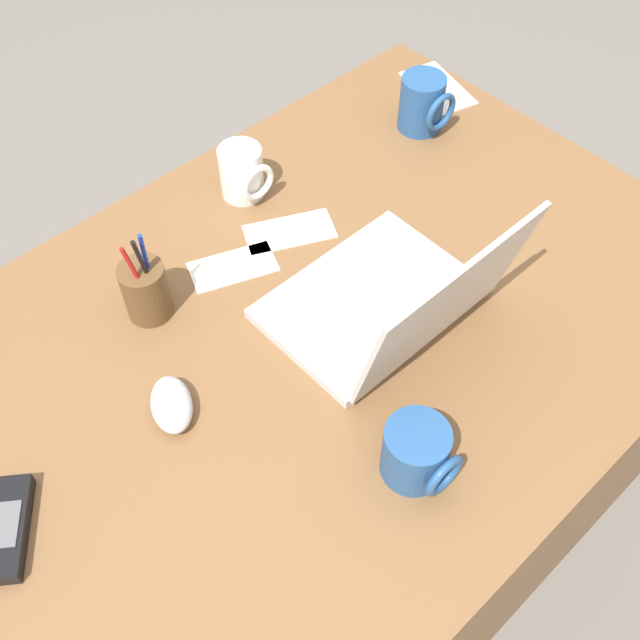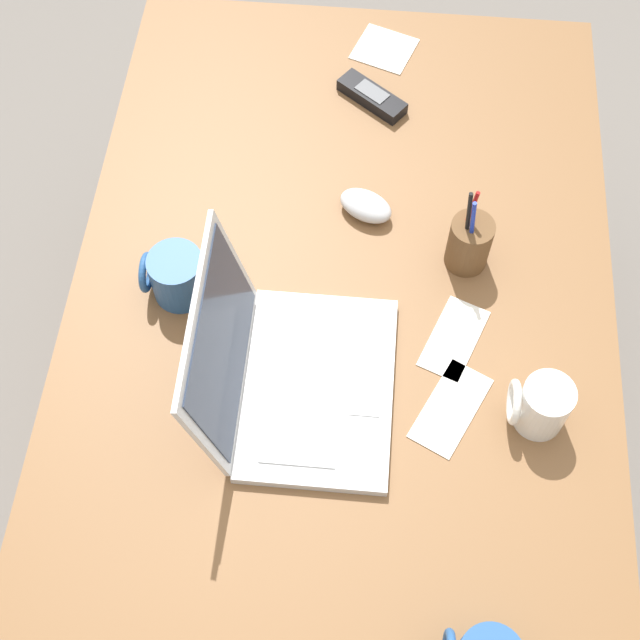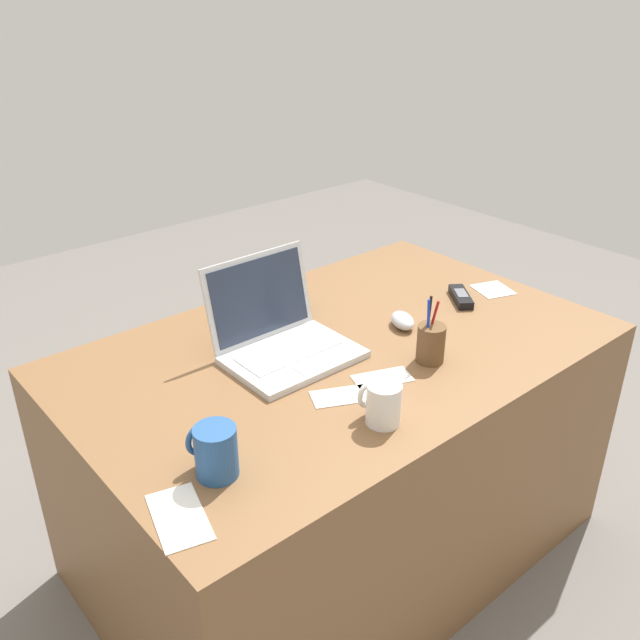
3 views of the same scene
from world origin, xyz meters
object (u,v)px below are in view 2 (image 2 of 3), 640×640
Objects in this scene: pen_holder at (469,243)px; coffee_mug_white at (176,276)px; computer_mouse at (366,206)px; coffee_mug_tall at (541,405)px; cordless_phone at (372,96)px; laptop at (287,374)px.

coffee_mug_white is at bearing 102.31° from pen_holder.
computer_mouse is 0.46m from coffee_mug_tall.
coffee_mug_white is at bearing 148.49° from computer_mouse.
cordless_phone is at bearing -33.20° from coffee_mug_white.
coffee_mug_white is at bearing 72.94° from coffee_mug_tall.
cordless_phone is 0.79× the size of pen_holder.
coffee_mug_white is (0.16, 0.20, -0.00)m from laptop.
computer_mouse is (0.35, -0.10, -0.03)m from laptop.
cordless_phone is at bearing 27.34° from computer_mouse.
laptop is 0.61m from cordless_phone.
pen_holder is at bearing -152.55° from cordless_phone.
pen_holder is at bearing -89.47° from computer_mouse.
coffee_mug_white is 0.60m from coffee_mug_tall.
laptop reaches higher than coffee_mug_white.
laptop is at bearing -169.52° from computer_mouse.
coffee_mug_tall is 0.30m from pen_holder.
cordless_phone is at bearing 27.45° from pen_holder.
coffee_mug_white is 0.58× the size of pen_holder.
cordless_phone is (0.60, -0.09, -0.04)m from laptop.
laptop is 2.36× the size of cordless_phone.
cordless_phone is at bearing -8.78° from laptop.
coffee_mug_white reaches higher than computer_mouse.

